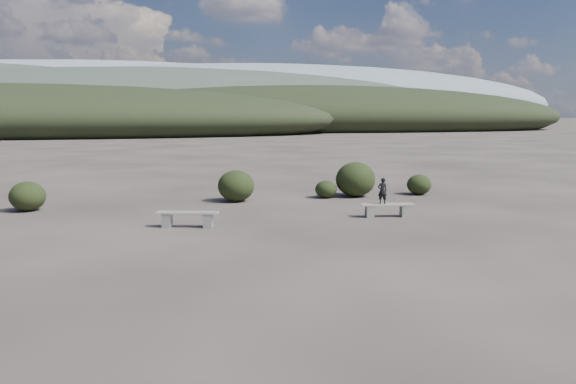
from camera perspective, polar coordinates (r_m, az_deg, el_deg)
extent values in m
plane|color=#2D2723|center=(14.27, 5.80, -6.15)|extent=(1200.00, 1200.00, 0.00)
cube|color=#65635E|center=(17.76, -12.17, -2.82)|extent=(0.36, 0.43, 0.43)
cube|color=#65635E|center=(17.48, -8.11, -2.89)|extent=(0.36, 0.43, 0.43)
cube|color=gray|center=(17.57, -10.18, -2.09)|extent=(1.95, 0.94, 0.05)
cube|color=#65635E|center=(19.21, 8.29, -1.97)|extent=(0.30, 0.39, 0.40)
cube|color=#65635E|center=(19.53, 11.75, -1.89)|extent=(0.30, 0.39, 0.40)
cube|color=gray|center=(19.32, 10.05, -1.26)|extent=(1.86, 0.65, 0.05)
imported|color=black|center=(19.21, 9.57, 0.11)|extent=(0.34, 0.24, 0.89)
ellipsoid|color=black|center=(22.56, -5.30, 0.62)|extent=(1.47, 1.47, 1.26)
ellipsoid|color=black|center=(23.53, 3.88, 0.29)|extent=(0.91, 0.91, 0.73)
ellipsoid|color=black|center=(24.00, 6.87, 1.29)|extent=(1.69, 1.69, 1.47)
ellipsoid|color=black|center=(25.10, 13.17, 0.74)|extent=(1.06, 1.06, 0.88)
ellipsoid|color=black|center=(22.33, -24.95, -0.39)|extent=(1.26, 1.26, 1.07)
ellipsoid|color=black|center=(105.01, -25.27, 6.65)|extent=(110.00, 40.00, 12.00)
ellipsoid|color=black|center=(129.28, 3.98, 7.64)|extent=(120.00, 44.00, 14.00)
ellipsoid|color=#303A2F|center=(173.10, -12.52, 8.25)|extent=(190.00, 64.00, 24.00)
ellipsoid|color=gray|center=(321.88, -0.53, 8.93)|extent=(340.00, 110.00, 44.00)
ellipsoid|color=gray|center=(413.90, -17.66, 8.69)|extent=(460.00, 140.00, 56.00)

